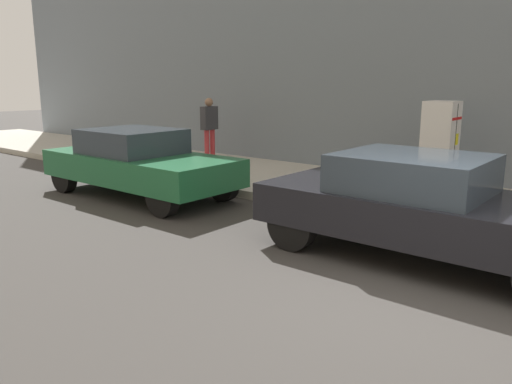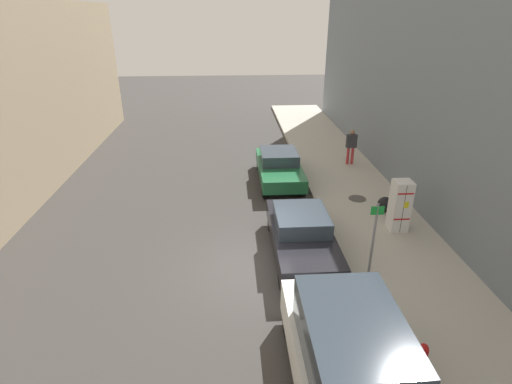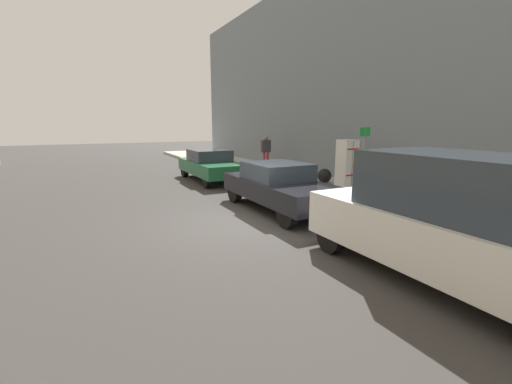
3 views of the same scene
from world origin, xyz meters
TOP-DOWN VIEW (x-y plane):
  - ground_plane at (0.00, 0.00)m, footprint 80.00×80.00m
  - sidewalk_slab at (-4.53, 0.00)m, footprint 3.67×44.00m
  - building_facade_near at (-7.46, 0.00)m, footprint 2.17×39.60m
  - discarded_refrigerator at (-5.06, -1.77)m, footprint 0.61×0.60m
  - manhole_cover at (-4.44, -4.29)m, footprint 0.70×0.70m
  - street_sign_post at (-3.17, 0.95)m, footprint 0.36×0.07m
  - fire_hydrant at (-3.23, 4.15)m, footprint 0.22×0.22m
  - trash_bag at (-5.13, -3.13)m, footprint 0.58×0.58m
  - pedestrian_walking_far at (-5.24, -8.32)m, footprint 0.50×0.23m
  - parked_sedan_green at (-1.51, -6.75)m, footprint 1.84×4.43m
  - parked_sedan_dark at (-1.51, -0.70)m, footprint 1.84×4.48m
  - parked_van_white at (-1.51, 4.66)m, footprint 2.02×4.94m

SIDE VIEW (x-z plane):
  - ground_plane at x=0.00m, z-range 0.00..0.00m
  - sidewalk_slab at x=-4.53m, z-range 0.00..0.17m
  - manhole_cover at x=-4.44m, z-range 0.17..0.19m
  - trash_bag at x=-5.13m, z-range 0.17..0.75m
  - fire_hydrant at x=-3.23m, z-range 0.18..0.90m
  - parked_sedan_green at x=-1.51m, z-range 0.03..1.42m
  - parked_sedan_dark at x=-1.51m, z-range 0.04..1.45m
  - parked_van_white at x=-1.51m, z-range -0.02..2.11m
  - discarded_refrigerator at x=-5.06m, z-range 0.17..1.99m
  - pedestrian_walking_far at x=-5.24m, z-range 0.32..2.06m
  - street_sign_post at x=-3.17m, z-range 0.32..2.71m
  - building_facade_near at x=-7.46m, z-range 0.00..9.50m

